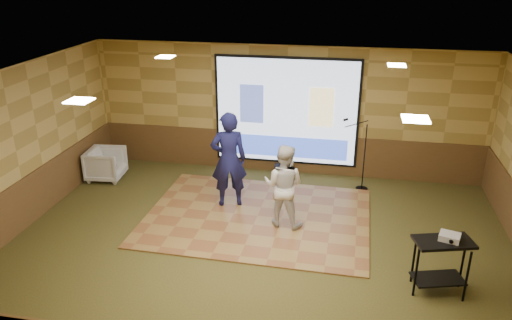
% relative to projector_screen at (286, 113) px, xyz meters
% --- Properties ---
extents(ground, '(9.00, 9.00, 0.00)m').
position_rel_projector_screen_xyz_m(ground, '(0.00, -3.44, -1.47)').
color(ground, '#333C1B').
rests_on(ground, ground).
extents(room_shell, '(9.04, 7.04, 3.02)m').
position_rel_projector_screen_xyz_m(room_shell, '(0.00, -3.44, 0.62)').
color(room_shell, tan).
rests_on(room_shell, ground).
extents(wainscot_back, '(9.00, 0.04, 0.95)m').
position_rel_projector_screen_xyz_m(wainscot_back, '(0.00, 0.04, -1.00)').
color(wainscot_back, '#553A1C').
rests_on(wainscot_back, ground).
extents(wainscot_left, '(0.04, 7.00, 0.95)m').
position_rel_projector_screen_xyz_m(wainscot_left, '(-4.48, -3.44, -1.00)').
color(wainscot_left, '#553A1C').
rests_on(wainscot_left, ground).
extents(projector_screen, '(3.32, 0.06, 2.52)m').
position_rel_projector_screen_xyz_m(projector_screen, '(0.00, 0.00, 0.00)').
color(projector_screen, black).
rests_on(projector_screen, room_shell).
extents(downlight_nw, '(0.32, 0.32, 0.02)m').
position_rel_projector_screen_xyz_m(downlight_nw, '(-2.20, -1.64, 1.50)').
color(downlight_nw, '#FFEEBF').
rests_on(downlight_nw, room_shell).
extents(downlight_ne, '(0.32, 0.32, 0.02)m').
position_rel_projector_screen_xyz_m(downlight_ne, '(2.20, -1.64, 1.50)').
color(downlight_ne, '#FFEEBF').
rests_on(downlight_ne, room_shell).
extents(downlight_sw, '(0.32, 0.32, 0.02)m').
position_rel_projector_screen_xyz_m(downlight_sw, '(-2.20, -4.94, 1.50)').
color(downlight_sw, '#FFEEBF').
rests_on(downlight_sw, room_shell).
extents(downlight_se, '(0.32, 0.32, 0.02)m').
position_rel_projector_screen_xyz_m(downlight_se, '(2.20, -4.94, 1.50)').
color(downlight_se, '#FFEEBF').
rests_on(downlight_se, room_shell).
extents(dance_floor, '(4.40, 3.38, 0.03)m').
position_rel_projector_screen_xyz_m(dance_floor, '(-0.22, -2.36, -1.46)').
color(dance_floor, olive).
rests_on(dance_floor, ground).
extents(player_left, '(0.83, 0.68, 1.98)m').
position_rel_projector_screen_xyz_m(player_left, '(-0.89, -1.95, -0.45)').
color(player_left, '#161645').
rests_on(player_left, dance_floor).
extents(player_right, '(0.87, 0.73, 1.61)m').
position_rel_projector_screen_xyz_m(player_right, '(0.31, -2.58, -0.64)').
color(player_right, beige).
rests_on(player_right, dance_floor).
extents(av_table, '(0.85, 0.45, 0.90)m').
position_rel_projector_screen_xyz_m(av_table, '(2.92, -4.16, -0.86)').
color(av_table, black).
rests_on(av_table, ground).
extents(projector, '(0.35, 0.32, 0.10)m').
position_rel_projector_screen_xyz_m(projector, '(3.00, -4.12, -0.53)').
color(projector, silver).
rests_on(projector, av_table).
extents(mic_stand, '(0.64, 0.26, 1.63)m').
position_rel_projector_screen_xyz_m(mic_stand, '(1.76, -0.64, -0.98)').
color(mic_stand, black).
rests_on(mic_stand, ground).
extents(banquet_chair, '(0.87, 0.85, 0.73)m').
position_rel_projector_screen_xyz_m(banquet_chair, '(-4.00, -1.18, -1.11)').
color(banquet_chair, gray).
rests_on(banquet_chair, ground).
extents(duffel_bag, '(0.44, 0.32, 0.25)m').
position_rel_projector_screen_xyz_m(duffel_bag, '(-0.00, -0.24, -1.35)').
color(duffel_bag, black).
rests_on(duffel_bag, ground).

